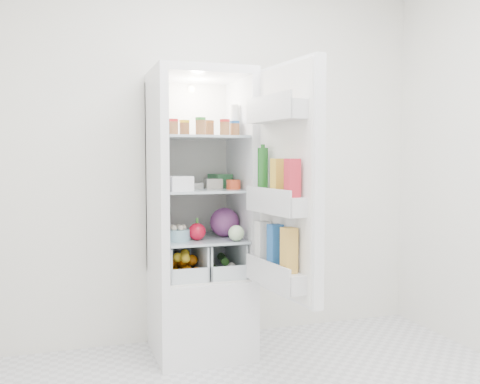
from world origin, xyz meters
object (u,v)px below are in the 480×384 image
object	(u,v)px
mushroom_bowl	(178,235)
fridge_door	(285,187)
refrigerator	(199,249)
red_cabbage	(225,222)

from	to	relation	value
mushroom_bowl	fridge_door	distance (m)	0.76
refrigerator	mushroom_bowl	bearing A→B (deg)	-138.13
refrigerator	red_cabbage	xyz separation A→B (m)	(0.15, -0.07, 0.18)
red_cabbage	mushroom_bowl	bearing A→B (deg)	-166.43
refrigerator	red_cabbage	distance (m)	0.24
mushroom_bowl	fridge_door	size ratio (longest dim) A/B	0.11
refrigerator	mushroom_bowl	world-z (taller)	refrigerator
red_cabbage	mushroom_bowl	world-z (taller)	red_cabbage
refrigerator	mushroom_bowl	distance (m)	0.25
refrigerator	fridge_door	bearing A→B (deg)	-62.21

